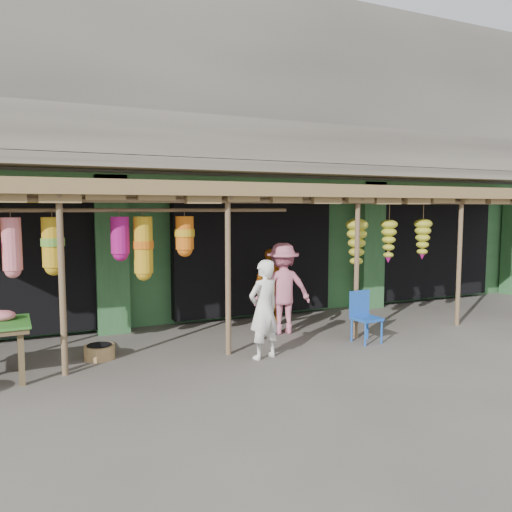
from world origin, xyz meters
name	(u,v)px	position (x,y,z in m)	size (l,w,h in m)	color
ground	(302,341)	(0.00, 0.00, 0.00)	(80.00, 80.00, 0.00)	#514C47
building	(212,170)	(0.00, 4.87, 3.37)	(16.40, 6.80, 7.00)	gray
awning	(277,198)	(-0.12, 0.80, 2.58)	(14.00, 2.70, 2.79)	brown
blue_chair	(364,314)	(0.99, -0.45, 0.51)	(0.46, 0.47, 0.91)	#1B50B4
basket_right	(100,352)	(-3.45, 0.41, 0.11)	(0.48, 0.48, 0.22)	#A07F4B
person_front	(264,309)	(-1.06, -0.62, 0.79)	(0.58, 0.38, 1.58)	white
person_vendor	(272,288)	(0.00, 1.28, 0.79)	(0.92, 0.38, 1.58)	#C96712
person_shopper	(283,288)	(-0.05, 0.69, 0.86)	(1.12, 0.64, 1.73)	#CA6B82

